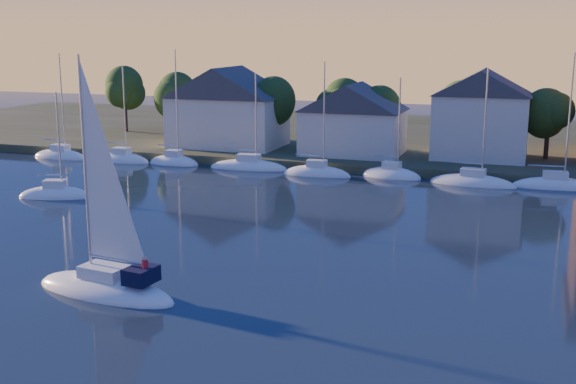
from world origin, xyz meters
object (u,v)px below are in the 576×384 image
at_px(clubhouse_east, 481,113).
at_px(hero_sailboat, 107,284).
at_px(clubhouse_centre, 353,118).
at_px(drifting_sailboat_left, 56,197).
at_px(clubhouse_west, 228,106).

xyz_separation_m(clubhouse_east, hero_sailboat, (-16.91, -48.53, -5.39)).
xyz_separation_m(clubhouse_centre, hero_sailboat, (-2.91, -46.53, -4.53)).
height_order(hero_sailboat, drifting_sailboat_left, hero_sailboat).
bearing_deg(clubhouse_west, drifting_sailboat_left, -100.44).
bearing_deg(hero_sailboat, clubhouse_west, -67.14).
xyz_separation_m(clubhouse_centre, drifting_sailboat_left, (-21.09, -26.65, -5.04)).
relative_size(clubhouse_east, hero_sailboat, 0.72).
distance_m(clubhouse_west, hero_sailboat, 49.58).
relative_size(clubhouse_west, drifting_sailboat_left, 1.28).
bearing_deg(hero_sailboat, drifting_sailboat_left, -40.09).
bearing_deg(clubhouse_west, clubhouse_centre, -3.58).
xyz_separation_m(hero_sailboat, drifting_sailboat_left, (-18.18, 19.88, -0.51)).
xyz_separation_m(clubhouse_west, clubhouse_centre, (16.00, -1.00, -0.80)).
bearing_deg(clubhouse_centre, hero_sailboat, -93.58).
relative_size(clubhouse_centre, hero_sailboat, 0.79).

